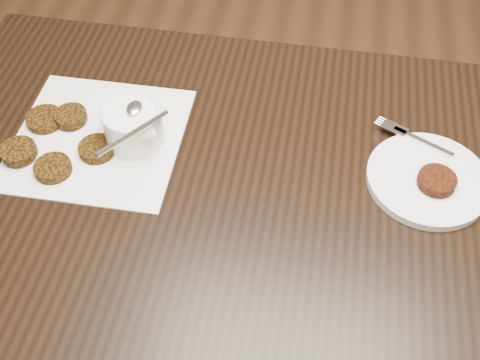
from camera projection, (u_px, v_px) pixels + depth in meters
name	position (u px, v px, depth m)	size (l,w,h in m)	color
table	(268.00, 311.00, 1.23)	(1.30, 0.84, 0.75)	black
napkin	(99.00, 138.00, 1.03)	(0.29, 0.29, 0.00)	white
sauce_ramekin	(131.00, 111.00, 0.97)	(0.14, 0.14, 0.14)	white
patty_cluster	(57.00, 139.00, 1.01)	(0.21, 0.21, 0.02)	#5C390C
plate_with_patty	(429.00, 176.00, 0.96)	(0.20, 0.20, 0.03)	white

